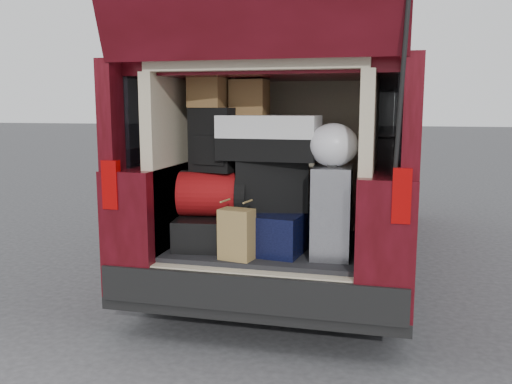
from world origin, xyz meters
TOP-DOWN VIEW (x-y plane):
  - ground at (0.00, 0.00)m, footprint 80.00×80.00m
  - minivan at (0.00, 1.86)m, footprint 1.90×5.35m
  - load_floor at (0.00, 0.28)m, footprint 1.24×1.05m
  - black_hardshell at (-0.41, 0.13)m, footprint 0.44×0.56m
  - navy_hardshell at (0.04, 0.18)m, footprint 0.56×0.66m
  - silver_roller at (0.45, 0.08)m, footprint 0.25×0.39m
  - kraft_bag at (-0.11, -0.15)m, footprint 0.23×0.17m
  - red_duffel at (-0.36, 0.14)m, footprint 0.50×0.36m
  - black_soft_case at (0.03, 0.19)m, footprint 0.52×0.37m
  - backpack at (-0.36, 0.16)m, footprint 0.33×0.24m
  - twotone_duffel at (0.02, 0.16)m, footprint 0.65×0.35m
  - grocery_sack_lower at (-0.39, 0.17)m, footprint 0.26×0.23m
  - grocery_sack_upper at (-0.14, 0.26)m, footprint 0.24×0.20m
  - plastic_bag_right at (0.45, 0.06)m, footprint 0.35×0.33m

SIDE VIEW (x-z plane):
  - ground at x=0.00m, z-range 0.00..0.00m
  - load_floor at x=0.00m, z-range 0.00..0.55m
  - black_hardshell at x=-0.41m, z-range 0.55..0.76m
  - navy_hardshell at x=0.04m, z-range 0.55..0.81m
  - kraft_bag at x=-0.11m, z-range 0.55..0.87m
  - silver_roller at x=0.45m, z-range 0.55..1.12m
  - red_duffel at x=-0.36m, z-range 0.76..1.06m
  - minivan at x=0.00m, z-range -0.47..2.29m
  - black_soft_case at x=0.03m, z-range 0.81..1.15m
  - plastic_bag_right at x=0.45m, z-range 1.12..1.39m
  - backpack at x=-0.36m, z-range 1.06..1.49m
  - twotone_duffel at x=0.02m, z-range 1.15..1.44m
  - grocery_sack_upper at x=-0.14m, z-range 1.44..1.67m
  - grocery_sack_lower at x=-0.39m, z-range 1.49..1.70m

